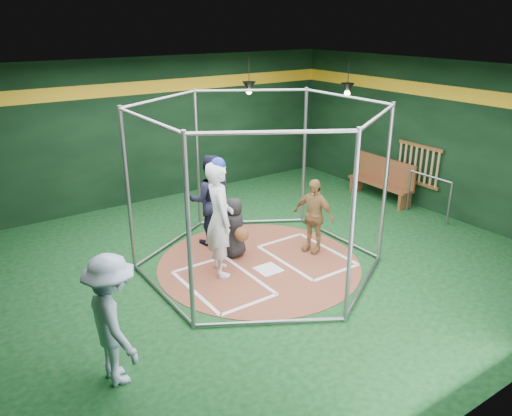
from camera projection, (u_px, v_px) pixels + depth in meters
room_shell at (259, 175)px, 8.77m from camera, size 10.10×9.10×3.53m
clay_disc at (259, 264)px, 9.39m from camera, size 3.80×3.80×0.01m
home_plate at (268, 269)px, 9.16m from camera, size 0.43×0.43×0.01m
batter_box_left at (223, 283)px, 8.69m from camera, size 1.17×1.77×0.01m
batter_box_right at (306, 255)px, 9.70m from camera, size 1.17×1.77×0.01m
batting_cage at (259, 189)px, 8.86m from camera, size 4.05×4.67×3.00m
bat_rack at (418, 165)px, 11.93m from camera, size 0.07×1.25×0.98m
pendant_lamp_near at (249, 87)px, 12.35m from camera, size 0.34×0.34×0.90m
pendant_lamp_far at (347, 88)px, 12.07m from camera, size 0.34×0.34×0.90m
batter_figure at (219, 218)px, 8.70m from camera, size 0.70×0.87×2.15m
visitor_leopard at (313, 216)px, 9.66m from camera, size 0.62×0.94×1.48m
catcher_figure at (235, 228)px, 9.49m from camera, size 0.67×0.66×1.18m
umpire at (210, 200)px, 9.96m from camera, size 1.11×1.00×1.85m
bystander_blue at (113, 320)px, 6.12m from camera, size 0.66×1.13×1.75m
dugout_bench at (383, 179)px, 12.57m from camera, size 0.42×1.82×1.06m
steel_railing at (429, 190)px, 11.36m from camera, size 0.05×1.17×1.01m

